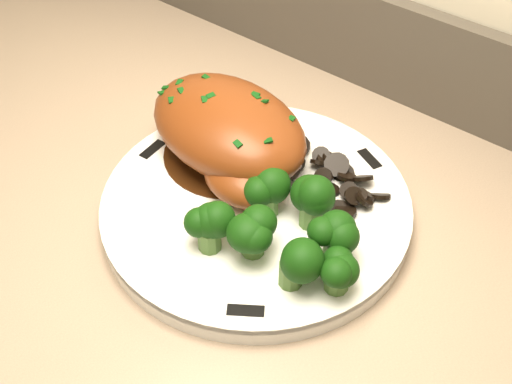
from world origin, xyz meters
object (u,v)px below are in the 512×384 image
Objects in this scene: plate at (256,206)px; counter at (80,315)px; broccoli_florets at (286,230)px; chicken_breast at (230,132)px.

counter is at bearing -170.10° from plate.
broccoli_florets reaches higher than plate.
chicken_breast is at bearing 18.22° from counter.
counter is at bearing -153.63° from chicken_breast.
plate is at bearing 9.90° from counter.
counter reaches higher than plate.
counter is 0.53m from chicken_breast.
chicken_breast is at bearing 152.57° from plate.
chicken_breast is 0.14m from broccoli_florets.
broccoli_florets is at bearing -29.61° from plate.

